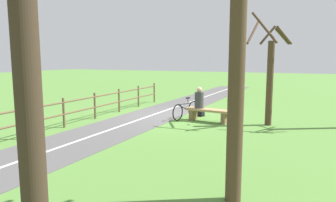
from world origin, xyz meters
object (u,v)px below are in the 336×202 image
object	(u,v)px
tree_by_path	(269,74)
backpack	(201,112)
bicycle	(186,110)
bench	(209,113)
person_seated	(199,99)
tree_near_bench	(239,56)
tree_far_right	(25,98)

from	to	relation	value
tree_by_path	backpack	bearing A→B (deg)	-14.05
bicycle	tree_by_path	bearing A→B (deg)	104.86
bench	person_seated	bearing A→B (deg)	0.00
bench	tree_by_path	world-z (taller)	tree_by_path
bicycle	backpack	size ratio (longest dim) A/B	4.59
bicycle	tree_near_bench	size ratio (longest dim) A/B	0.34
bicycle	tree_far_right	world-z (taller)	tree_far_right
bench	tree_far_right	xyz separation A→B (m)	(-0.10, 8.28, 1.55)
bicycle	person_seated	bearing A→B (deg)	89.18
bicycle	tree_far_right	distance (m)	8.69
backpack	tree_by_path	world-z (taller)	tree_by_path
bicycle	tree_far_right	size ratio (longest dim) A/B	0.40
bench	bicycle	size ratio (longest dim) A/B	1.06
backpack	tree_far_right	size ratio (longest dim) A/B	0.09
bicycle	tree_near_bench	distance (m)	7.38
bench	tree_by_path	bearing A→B (deg)	-165.06
bench	bicycle	world-z (taller)	bicycle
backpack	tree_far_right	xyz separation A→B (m)	(-0.71, 9.22, 1.70)
bicycle	tree_by_path	world-z (taller)	tree_by_path
tree_far_right	tree_near_bench	size ratio (longest dim) A/B	0.84
tree_by_path	tree_far_right	bearing A→B (deg)	76.97
person_seated	tree_far_right	size ratio (longest dim) A/B	0.19
bench	tree_far_right	size ratio (longest dim) A/B	0.42
bench	tree_near_bench	bearing A→B (deg)	117.83
bench	person_seated	xyz separation A→B (m)	(0.39, -0.05, 0.50)
bicycle	tree_near_bench	world-z (taller)	tree_near_bench
person_seated	tree_near_bench	bearing A→B (deg)	120.81
tree_near_bench	bench	bearing A→B (deg)	-69.71
tree_by_path	tree_near_bench	bearing A→B (deg)	91.61
tree_far_right	tree_by_path	world-z (taller)	tree_far_right
tree_near_bench	tree_by_path	size ratio (longest dim) A/B	1.26
bicycle	tree_far_right	xyz separation A→B (m)	(-1.09, 8.48, 1.53)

